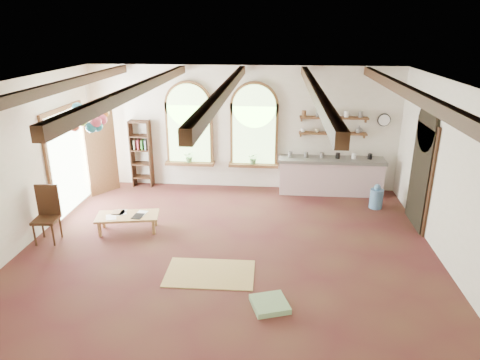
# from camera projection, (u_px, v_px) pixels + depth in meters

# --- Properties ---
(floor) EXTENTS (8.00, 8.00, 0.00)m
(floor) POSITION_uv_depth(u_px,v_px,m) (228.00, 249.00, 8.38)
(floor) COLOR #543022
(floor) RESTS_ON ground
(ceiling_beams) EXTENTS (6.20, 6.80, 0.18)m
(ceiling_beams) POSITION_uv_depth(u_px,v_px,m) (226.00, 89.00, 7.32)
(ceiling_beams) COLOR #3E2213
(ceiling_beams) RESTS_ON ceiling
(window_left) EXTENTS (1.30, 0.28, 2.20)m
(window_left) POSITION_uv_depth(u_px,v_px,m) (189.00, 127.00, 11.14)
(window_left) COLOR brown
(window_left) RESTS_ON floor
(window_right) EXTENTS (1.30, 0.28, 2.20)m
(window_right) POSITION_uv_depth(u_px,v_px,m) (254.00, 128.00, 11.00)
(window_right) COLOR brown
(window_right) RESTS_ON floor
(left_doorway) EXTENTS (0.10, 1.90, 2.50)m
(left_doorway) POSITION_uv_depth(u_px,v_px,m) (69.00, 160.00, 10.00)
(left_doorway) COLOR brown
(left_doorway) RESTS_ON floor
(right_doorway) EXTENTS (0.10, 1.30, 2.40)m
(right_doorway) POSITION_uv_depth(u_px,v_px,m) (420.00, 177.00, 9.08)
(right_doorway) COLOR black
(right_doorway) RESTS_ON floor
(kitchen_counter) EXTENTS (2.68, 0.62, 0.94)m
(kitchen_counter) POSITION_uv_depth(u_px,v_px,m) (330.00, 176.00, 11.02)
(kitchen_counter) COLOR beige
(kitchen_counter) RESTS_ON floor
(wall_shelf_lower) EXTENTS (1.70, 0.24, 0.04)m
(wall_shelf_lower) POSITION_uv_depth(u_px,v_px,m) (333.00, 133.00, 10.83)
(wall_shelf_lower) COLOR brown
(wall_shelf_lower) RESTS_ON wall_back
(wall_shelf_upper) EXTENTS (1.70, 0.24, 0.04)m
(wall_shelf_upper) POSITION_uv_depth(u_px,v_px,m) (334.00, 118.00, 10.69)
(wall_shelf_upper) COLOR brown
(wall_shelf_upper) RESTS_ON wall_back
(wall_clock) EXTENTS (0.32, 0.04, 0.32)m
(wall_clock) POSITION_uv_depth(u_px,v_px,m) (384.00, 120.00, 10.67)
(wall_clock) COLOR black
(wall_clock) RESTS_ON wall_back
(bookshelf) EXTENTS (0.53, 0.32, 1.80)m
(bookshelf) POSITION_uv_depth(u_px,v_px,m) (141.00, 154.00, 11.40)
(bookshelf) COLOR #3E2213
(bookshelf) RESTS_ON floor
(coffee_table) EXTENTS (1.37, 0.81, 0.37)m
(coffee_table) POSITION_uv_depth(u_px,v_px,m) (128.00, 217.00, 9.01)
(coffee_table) COLOR tan
(coffee_table) RESTS_ON floor
(side_chair) EXTENTS (0.49, 0.49, 1.15)m
(side_chair) POSITION_uv_depth(u_px,v_px,m) (48.00, 226.00, 8.59)
(side_chair) COLOR #3E2213
(side_chair) RESTS_ON floor
(floor_mat) EXTENTS (1.57, 0.98, 0.02)m
(floor_mat) POSITION_uv_depth(u_px,v_px,m) (210.00, 273.00, 7.54)
(floor_mat) COLOR tan
(floor_mat) RESTS_ON floor
(floor_cushion) EXTENTS (0.68, 0.68, 0.09)m
(floor_cushion) POSITION_uv_depth(u_px,v_px,m) (270.00, 304.00, 6.64)
(floor_cushion) COLOR #7AA270
(floor_cushion) RESTS_ON floor
(water_jug_a) EXTENTS (0.27, 0.27, 0.53)m
(water_jug_a) POSITION_uv_depth(u_px,v_px,m) (361.00, 186.00, 11.04)
(water_jug_a) COLOR #5484B4
(water_jug_a) RESTS_ON floor
(water_jug_b) EXTENTS (0.31, 0.31, 0.60)m
(water_jug_b) POSITION_uv_depth(u_px,v_px,m) (376.00, 198.00, 10.18)
(water_jug_b) COLOR #5484B4
(water_jug_b) RESTS_ON floor
(balloon_cluster) EXTENTS (0.77, 0.82, 1.14)m
(balloon_cluster) POSITION_uv_depth(u_px,v_px,m) (89.00, 118.00, 8.79)
(balloon_cluster) COLOR white
(balloon_cluster) RESTS_ON floor
(table_book) EXTENTS (0.19, 0.26, 0.02)m
(table_book) POSITION_uv_depth(u_px,v_px,m) (113.00, 212.00, 9.12)
(table_book) COLOR olive
(table_book) RESTS_ON coffee_table
(tablet) EXTENTS (0.22, 0.30, 0.01)m
(tablet) POSITION_uv_depth(u_px,v_px,m) (138.00, 216.00, 8.93)
(tablet) COLOR black
(tablet) RESTS_ON coffee_table
(potted_plant_left) EXTENTS (0.27, 0.23, 0.30)m
(potted_plant_left) POSITION_uv_depth(u_px,v_px,m) (189.00, 157.00, 11.31)
(potted_plant_left) COLOR #598C4C
(potted_plant_left) RESTS_ON window_left
(potted_plant_right) EXTENTS (0.27, 0.23, 0.30)m
(potted_plant_right) POSITION_uv_depth(u_px,v_px,m) (254.00, 158.00, 11.17)
(potted_plant_right) COLOR #598C4C
(potted_plant_right) RESTS_ON window_right
(shelf_cup_a) EXTENTS (0.12, 0.10, 0.10)m
(shelf_cup_a) POSITION_uv_depth(u_px,v_px,m) (303.00, 130.00, 10.86)
(shelf_cup_a) COLOR white
(shelf_cup_a) RESTS_ON wall_shelf_lower
(shelf_cup_b) EXTENTS (0.10, 0.10, 0.09)m
(shelf_cup_b) POSITION_uv_depth(u_px,v_px,m) (317.00, 130.00, 10.84)
(shelf_cup_b) COLOR beige
(shelf_cup_b) RESTS_ON wall_shelf_lower
(shelf_bowl_a) EXTENTS (0.22, 0.22, 0.05)m
(shelf_bowl_a) POSITION_uv_depth(u_px,v_px,m) (331.00, 131.00, 10.81)
(shelf_bowl_a) COLOR beige
(shelf_bowl_a) RESTS_ON wall_shelf_lower
(shelf_bowl_b) EXTENTS (0.20, 0.20, 0.06)m
(shelf_bowl_b) POSITION_uv_depth(u_px,v_px,m) (345.00, 132.00, 10.78)
(shelf_bowl_b) COLOR #8C664C
(shelf_bowl_b) RESTS_ON wall_shelf_lower
(shelf_vase) EXTENTS (0.18, 0.18, 0.19)m
(shelf_vase) POSITION_uv_depth(u_px,v_px,m) (359.00, 129.00, 10.73)
(shelf_vase) COLOR slate
(shelf_vase) RESTS_ON wall_shelf_lower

